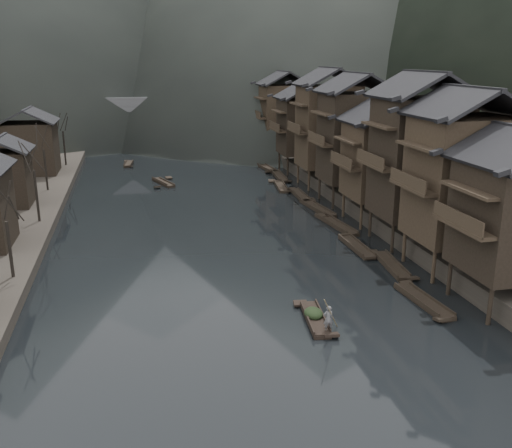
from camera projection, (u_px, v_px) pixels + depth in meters
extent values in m
plane|color=black|center=(237.00, 281.00, 42.88)|extent=(300.00, 300.00, 0.00)
cube|color=#2D2823|center=(415.00, 160.00, 87.22)|extent=(40.00, 200.00, 1.80)
cylinder|color=black|center=(490.00, 306.00, 35.65)|extent=(0.30, 0.30, 2.90)
cylinder|color=black|center=(449.00, 278.00, 40.15)|extent=(0.30, 0.30, 2.90)
cylinder|color=black|center=(484.00, 275.00, 40.71)|extent=(0.30, 0.30, 2.90)
cube|color=#2E2419|center=(463.00, 226.00, 36.43)|extent=(1.20, 5.70, 0.25)
cylinder|color=#2E2419|center=(434.00, 267.00, 42.21)|extent=(0.30, 0.30, 2.90)
cylinder|color=#2E2419|center=(404.00, 246.00, 46.71)|extent=(0.30, 0.30, 2.90)
cylinder|color=#2E2419|center=(467.00, 264.00, 42.77)|extent=(0.30, 0.30, 2.90)
cylinder|color=#2E2419|center=(435.00, 244.00, 47.27)|extent=(0.30, 0.30, 2.90)
cube|color=#2E2419|center=(462.00, 179.00, 43.39)|extent=(7.00, 6.00, 9.40)
cube|color=#2E2419|center=(413.00, 187.00, 42.71)|extent=(1.20, 5.70, 0.25)
cylinder|color=black|center=(393.00, 238.00, 48.77)|extent=(0.30, 0.30, 2.90)
cylinder|color=black|center=(370.00, 223.00, 53.27)|extent=(0.30, 0.30, 2.90)
cylinder|color=black|center=(422.00, 236.00, 49.33)|extent=(0.30, 0.30, 2.90)
cylinder|color=black|center=(397.00, 221.00, 53.83)|extent=(0.30, 0.30, 2.90)
cube|color=black|center=(418.00, 158.00, 49.82)|extent=(7.00, 6.00, 10.31)
cube|color=#2E2419|center=(375.00, 165.00, 49.15)|extent=(1.20, 5.70, 0.25)
cylinder|color=#2E2419|center=(361.00, 217.00, 55.33)|extent=(0.30, 0.30, 2.90)
cylinder|color=#2E2419|center=(344.00, 205.00, 59.83)|extent=(0.30, 0.30, 2.90)
cylinder|color=#2E2419|center=(387.00, 215.00, 55.89)|extent=(0.30, 0.30, 2.90)
cylinder|color=#2E2419|center=(368.00, 203.00, 60.39)|extent=(0.30, 0.30, 2.90)
cube|color=#2E2419|center=(384.00, 160.00, 56.78)|extent=(7.00, 6.00, 7.44)
cube|color=#2E2419|center=(346.00, 165.00, 56.08)|extent=(1.20, 5.70, 0.25)
cylinder|color=black|center=(333.00, 197.00, 62.83)|extent=(0.30, 0.30, 2.90)
cylinder|color=black|center=(319.00, 188.00, 67.33)|extent=(0.30, 0.30, 2.90)
cylinder|color=black|center=(357.00, 196.00, 63.39)|extent=(0.30, 0.30, 2.90)
cylinder|color=black|center=(341.00, 187.00, 67.88)|extent=(0.30, 0.30, 2.90)
cube|color=black|center=(354.00, 137.00, 63.95)|extent=(7.00, 6.00, 9.79)
cube|color=#2E2419|center=(320.00, 143.00, 63.27)|extent=(1.20, 5.70, 0.25)
cylinder|color=#2E2419|center=(309.00, 181.00, 71.26)|extent=(0.30, 0.30, 2.90)
cylinder|color=#2E2419|center=(298.00, 173.00, 75.76)|extent=(0.30, 0.30, 2.90)
cylinder|color=#2E2419|center=(330.00, 180.00, 71.82)|extent=(0.30, 0.30, 2.90)
cylinder|color=#2E2419|center=(318.00, 172.00, 76.32)|extent=(0.30, 0.30, 2.90)
cube|color=#2E2419|center=(328.00, 126.00, 72.33)|extent=(7.00, 6.00, 10.16)
cube|color=#2E2419|center=(298.00, 131.00, 71.66)|extent=(1.20, 5.70, 0.25)
cylinder|color=black|center=(288.00, 166.00, 80.63)|extent=(0.30, 0.30, 2.90)
cylinder|color=black|center=(279.00, 160.00, 85.13)|extent=(0.30, 0.30, 2.90)
cylinder|color=black|center=(306.00, 165.00, 81.19)|extent=(0.30, 0.30, 2.90)
cylinder|color=black|center=(297.00, 160.00, 85.69)|extent=(0.30, 0.30, 2.90)
cube|color=black|center=(305.00, 126.00, 82.03)|extent=(7.00, 6.00, 7.85)
cube|color=#2E2419|center=(278.00, 130.00, 81.32)|extent=(1.20, 5.70, 0.25)
cylinder|color=#2E2419|center=(268.00, 153.00, 91.88)|extent=(0.30, 0.30, 2.90)
cylinder|color=#2E2419|center=(262.00, 148.00, 96.37)|extent=(0.30, 0.30, 2.90)
cylinder|color=#2E2419|center=(285.00, 152.00, 92.43)|extent=(0.30, 0.30, 2.90)
cylinder|color=#2E2419|center=(277.00, 147.00, 96.93)|extent=(0.30, 0.30, 2.90)
cube|color=#2E2419|center=(283.00, 114.00, 93.08)|extent=(7.00, 6.00, 9.16)
cube|color=#2E2419|center=(260.00, 117.00, 92.40)|extent=(1.20, 5.70, 0.25)
cube|color=black|center=(5.00, 176.00, 60.04)|extent=(5.00, 5.00, 5.80)
cube|color=black|center=(31.00, 146.00, 76.77)|extent=(6.50, 6.50, 6.80)
cylinder|color=black|center=(29.00, 194.00, 54.20)|extent=(0.24, 0.24, 4.99)
cylinder|color=black|center=(48.00, 168.00, 67.17)|extent=(0.24, 0.24, 4.87)
cylinder|color=black|center=(63.00, 147.00, 82.63)|extent=(0.24, 0.24, 4.89)
cube|color=black|center=(423.00, 301.00, 39.07)|extent=(1.57, 6.12, 0.30)
cube|color=black|center=(423.00, 299.00, 39.02)|extent=(1.61, 6.01, 0.10)
cube|color=black|center=(407.00, 283.00, 41.79)|extent=(0.99, 0.82, 0.33)
cube|color=black|center=(442.00, 318.00, 36.27)|extent=(0.99, 0.82, 0.33)
cube|color=black|center=(391.00, 265.00, 45.74)|extent=(1.71, 6.37, 0.30)
cube|color=black|center=(391.00, 263.00, 45.69)|extent=(1.75, 6.25, 0.10)
cube|color=black|center=(373.00, 252.00, 48.46)|extent=(1.01, 0.86, 0.33)
cube|color=black|center=(412.00, 277.00, 42.94)|extent=(1.01, 0.86, 0.33)
cube|color=black|center=(356.00, 247.00, 50.18)|extent=(1.15, 6.16, 0.30)
cube|color=black|center=(356.00, 245.00, 50.13)|extent=(1.20, 6.03, 0.10)
cube|color=black|center=(345.00, 235.00, 52.91)|extent=(0.94, 0.77, 0.33)
cube|color=black|center=(369.00, 256.00, 47.37)|extent=(0.94, 0.77, 0.33)
cube|color=black|center=(336.00, 224.00, 56.81)|extent=(2.01, 7.76, 0.30)
cube|color=black|center=(336.00, 223.00, 56.76)|extent=(2.04, 7.62, 0.10)
cube|color=black|center=(328.00, 213.00, 60.29)|extent=(1.04, 1.04, 0.37)
cube|color=black|center=(345.00, 234.00, 53.25)|extent=(1.04, 1.04, 0.37)
cube|color=black|center=(317.00, 208.00, 62.76)|extent=(1.96, 7.57, 0.30)
cube|color=black|center=(317.00, 207.00, 62.71)|extent=(2.00, 7.43, 0.10)
cube|color=black|center=(311.00, 199.00, 66.15)|extent=(1.04, 1.02, 0.36)
cube|color=black|center=(324.00, 216.00, 59.29)|extent=(1.04, 1.02, 0.36)
cube|color=black|center=(300.00, 196.00, 68.55)|extent=(1.26, 6.59, 0.30)
cube|color=black|center=(300.00, 194.00, 68.50)|extent=(1.31, 6.46, 0.10)
cube|color=black|center=(292.00, 189.00, 71.45)|extent=(0.95, 0.83, 0.34)
cube|color=black|center=(308.00, 201.00, 65.57)|extent=(0.95, 0.83, 0.34)
cube|color=black|center=(281.00, 186.00, 73.36)|extent=(1.90, 6.67, 0.30)
cube|color=black|center=(281.00, 185.00, 73.31)|extent=(1.93, 6.54, 0.10)
cube|color=black|center=(272.00, 180.00, 76.18)|extent=(1.03, 0.92, 0.34)
cube|color=black|center=(290.00, 191.00, 70.46)|extent=(1.03, 0.92, 0.34)
cube|color=black|center=(279.00, 176.00, 79.55)|extent=(1.67, 7.75, 0.30)
cube|color=black|center=(279.00, 175.00, 79.50)|extent=(1.72, 7.60, 0.10)
cube|color=black|center=(271.00, 170.00, 82.90)|extent=(1.00, 1.01, 0.37)
cube|color=black|center=(288.00, 180.00, 76.12)|extent=(1.00, 1.01, 0.37)
cube|color=black|center=(266.00, 168.00, 85.48)|extent=(1.79, 7.04, 0.30)
cube|color=black|center=(266.00, 167.00, 85.43)|extent=(1.84, 6.91, 0.10)
cube|color=black|center=(263.00, 163.00, 88.62)|extent=(1.02, 0.94, 0.35)
cube|color=black|center=(269.00, 171.00, 82.25)|extent=(1.02, 0.94, 0.35)
cube|color=black|center=(260.00, 161.00, 90.77)|extent=(2.00, 7.31, 0.30)
cube|color=black|center=(260.00, 160.00, 90.72)|extent=(2.03, 7.17, 0.10)
cube|color=black|center=(258.00, 157.00, 94.05)|extent=(1.04, 1.00, 0.36)
cube|color=black|center=(262.00, 164.00, 87.42)|extent=(1.04, 1.00, 0.36)
cube|color=black|center=(163.00, 183.00, 75.51)|extent=(2.81, 5.91, 0.30)
cube|color=black|center=(163.00, 181.00, 75.46)|extent=(2.82, 5.81, 0.10)
cube|color=black|center=(169.00, 177.00, 78.17)|extent=(1.04, 0.96, 0.32)
cube|color=black|center=(157.00, 186.00, 72.77)|extent=(1.04, 0.96, 0.32)
cube|color=black|center=(129.00, 164.00, 88.45)|extent=(1.52, 4.74, 0.30)
cube|color=black|center=(129.00, 163.00, 88.40)|extent=(1.56, 4.65, 0.10)
cube|color=black|center=(127.00, 161.00, 90.44)|extent=(0.91, 0.68, 0.29)
cube|color=black|center=(130.00, 166.00, 86.38)|extent=(0.91, 0.68, 0.29)
cube|color=#4C4C4F|center=(168.00, 105.00, 108.30)|extent=(40.00, 6.00, 1.60)
cube|color=#4C4C4F|center=(169.00, 100.00, 105.41)|extent=(40.00, 0.50, 1.00)
cube|color=#4C4C4F|center=(167.00, 98.00, 110.47)|extent=(40.00, 0.50, 1.00)
cube|color=#4C4C4F|center=(94.00, 129.00, 106.60)|extent=(3.20, 6.00, 6.40)
cube|color=#4C4C4F|center=(146.00, 127.00, 108.53)|extent=(3.20, 6.00, 6.40)
cube|color=#4C4C4F|center=(193.00, 126.00, 110.36)|extent=(3.20, 6.00, 6.40)
cube|color=#4C4C4F|center=(241.00, 125.00, 112.29)|extent=(3.20, 6.00, 6.40)
cube|color=black|center=(315.00, 319.00, 36.41)|extent=(1.63, 5.05, 0.30)
cube|color=black|center=(315.00, 317.00, 36.36)|extent=(1.67, 4.96, 0.10)
cube|color=black|center=(300.00, 302.00, 38.53)|extent=(0.98, 0.72, 0.30)
cube|color=black|center=(331.00, 334.00, 34.20)|extent=(0.98, 0.72, 0.30)
ellipsoid|color=black|center=(314.00, 308.00, 36.45)|extent=(1.19, 1.55, 0.71)
imported|color=#5F5F61|center=(328.00, 315.00, 34.37)|extent=(0.64, 0.43, 1.70)
cylinder|color=#8C7A51|center=(333.00, 278.00, 33.73)|extent=(1.81, 2.19, 3.11)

